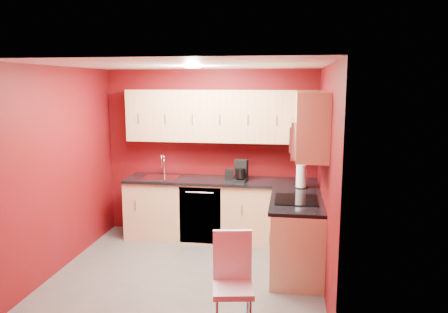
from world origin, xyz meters
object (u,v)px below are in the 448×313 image
(microwave, at_px, (308,138))
(dining_chair, at_px, (233,284))
(sink, at_px, (161,175))
(napkin_holder, at_px, (229,174))
(coffee_maker, at_px, (240,171))
(paper_towel, at_px, (301,176))

(microwave, relative_size, dining_chair, 0.83)
(sink, bearing_deg, dining_chair, -59.66)
(napkin_holder, bearing_deg, coffee_maker, -44.88)
(sink, xyz_separation_m, coffee_maker, (1.20, -0.09, 0.12))
(coffee_maker, xyz_separation_m, paper_towel, (0.85, -0.26, 0.01))
(microwave, relative_size, napkin_holder, 5.72)
(coffee_maker, bearing_deg, napkin_holder, 144.62)
(microwave, height_order, paper_towel, microwave)
(napkin_holder, distance_m, dining_chair, 2.56)
(microwave, relative_size, paper_towel, 2.41)
(coffee_maker, height_order, dining_chair, coffee_maker)
(coffee_maker, bearing_deg, microwave, -35.86)
(paper_towel, relative_size, dining_chair, 0.34)
(microwave, distance_m, dining_chair, 1.96)
(coffee_maker, relative_size, napkin_holder, 2.29)
(napkin_holder, bearing_deg, paper_towel, -22.99)
(dining_chair, bearing_deg, sink, 110.33)
(coffee_maker, distance_m, napkin_holder, 0.27)
(sink, xyz_separation_m, dining_chair, (1.40, -2.39, -0.49))
(coffee_maker, relative_size, paper_towel, 0.96)
(microwave, relative_size, coffee_maker, 2.50)
(coffee_maker, bearing_deg, dining_chair, -75.41)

